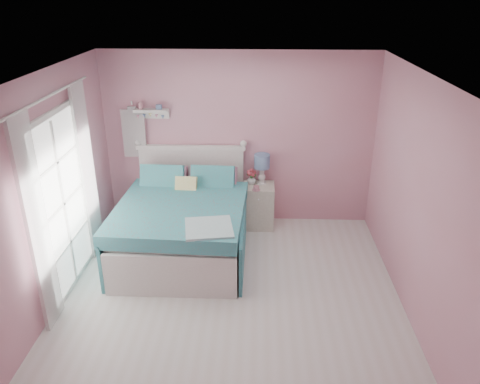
# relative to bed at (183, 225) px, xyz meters

# --- Properties ---
(floor) EXTENTS (4.50, 4.50, 0.00)m
(floor) POSITION_rel_bed_xyz_m (0.72, -1.19, -0.41)
(floor) COLOR silver
(floor) RESTS_ON ground
(room_shell) EXTENTS (4.50, 4.50, 4.50)m
(room_shell) POSITION_rel_bed_xyz_m (0.72, -1.19, 1.17)
(room_shell) COLOR #C27B89
(room_shell) RESTS_ON floor
(bed) EXTENTS (1.73, 2.14, 1.22)m
(bed) POSITION_rel_bed_xyz_m (0.00, 0.00, 0.00)
(bed) COLOR silver
(bed) RESTS_ON floor
(nightstand) EXTENTS (0.46, 0.46, 0.67)m
(nightstand) POSITION_rel_bed_xyz_m (1.03, 0.81, -0.07)
(nightstand) COLOR beige
(nightstand) RESTS_ON floor
(table_lamp) EXTENTS (0.23, 0.23, 0.46)m
(table_lamp) POSITION_rel_bed_xyz_m (1.07, 0.90, 0.58)
(table_lamp) COLOR white
(table_lamp) RESTS_ON nightstand
(vase) EXTENTS (0.15, 0.15, 0.14)m
(vase) POSITION_rel_bed_xyz_m (0.91, 0.87, 0.33)
(vase) COLOR silver
(vase) RESTS_ON nightstand
(teacup) EXTENTS (0.12, 0.12, 0.07)m
(teacup) POSITION_rel_bed_xyz_m (0.99, 0.64, 0.29)
(teacup) COLOR pink
(teacup) RESTS_ON nightstand
(roses) EXTENTS (0.14, 0.11, 0.12)m
(roses) POSITION_rel_bed_xyz_m (0.91, 0.86, 0.44)
(roses) COLOR #C24250
(roses) RESTS_ON vase
(wall_shelf) EXTENTS (0.50, 0.15, 0.25)m
(wall_shelf) POSITION_rel_bed_xyz_m (-0.55, 1.00, 1.32)
(wall_shelf) COLOR silver
(wall_shelf) RESTS_ON room_shell
(hanging_dress) EXTENTS (0.34, 0.03, 0.72)m
(hanging_dress) POSITION_rel_bed_xyz_m (-0.83, 0.99, 0.99)
(hanging_dress) COLOR white
(hanging_dress) RESTS_ON room_shell
(french_door) EXTENTS (0.04, 1.32, 2.16)m
(french_door) POSITION_rel_bed_xyz_m (-1.25, -0.79, 0.66)
(french_door) COLOR silver
(french_door) RESTS_ON floor
(curtain_near) EXTENTS (0.04, 0.40, 2.32)m
(curtain_near) POSITION_rel_bed_xyz_m (-1.20, -1.54, 0.77)
(curtain_near) COLOR white
(curtain_near) RESTS_ON floor
(curtain_far) EXTENTS (0.04, 0.40, 2.32)m
(curtain_far) POSITION_rel_bed_xyz_m (-1.20, -0.05, 0.77)
(curtain_far) COLOR white
(curtain_far) RESTS_ON floor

